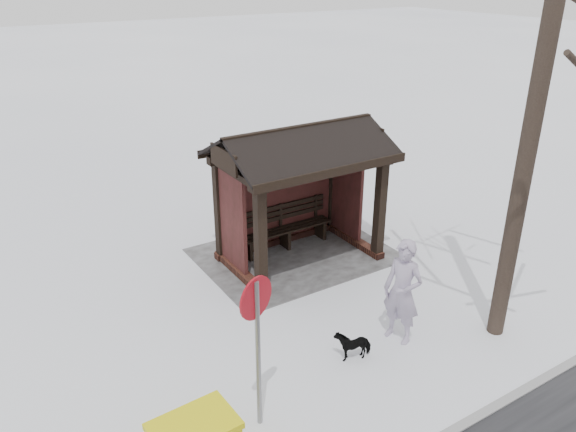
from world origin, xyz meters
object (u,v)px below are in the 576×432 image
at_px(dog, 353,344).
at_px(road_sign, 257,322).
at_px(bus_shelter, 296,166).
at_px(pedestrian, 403,292).

xyz_separation_m(dog, road_sign, (2.07, 0.46, 1.48)).
relative_size(bus_shelter, pedestrian, 1.87).
height_order(bus_shelter, dog, bus_shelter).
bearing_deg(bus_shelter, dog, 72.08).
height_order(dog, road_sign, road_sign).
bearing_deg(road_sign, pedestrian, 167.28).
distance_m(bus_shelter, dog, 4.19).
height_order(pedestrian, dog, pedestrian).
relative_size(dog, road_sign, 0.25).
distance_m(bus_shelter, road_sign, 5.16).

